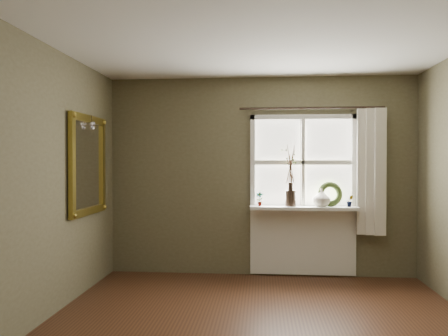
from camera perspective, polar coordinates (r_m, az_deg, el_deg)
ceiling at (r=3.67m, az=4.67°, el=18.40°), size 4.50×4.50×0.00m
wall_back at (r=5.81m, az=4.77°, el=-1.05°), size 4.00×0.10×2.60m
wall_left at (r=4.07m, az=-25.60°, el=-1.94°), size 0.10×4.50×2.60m
wall_front at (r=1.22m, az=4.06°, el=-8.19°), size 4.00×0.10×2.60m
window_frame at (r=5.76m, az=10.25°, el=0.71°), size 1.36×0.06×1.24m
window_sill at (r=5.68m, az=10.34°, el=-5.15°), size 1.36×0.26×0.04m
window_apron at (r=5.85m, az=10.22°, el=-9.33°), size 1.36×0.04×0.88m
dark_jug at (r=5.65m, az=8.68°, el=-3.93°), size 0.14×0.14×0.21m
cream_vase at (r=5.69m, az=12.62°, el=-3.78°), size 0.29×0.29×0.23m
wreath at (r=5.75m, az=13.70°, el=-3.67°), size 0.35×0.21×0.33m
potted_plant_left at (r=5.64m, az=4.66°, el=-4.04°), size 0.11×0.08×0.18m
potted_plant_right at (r=5.75m, az=16.12°, el=-4.14°), size 0.09×0.07×0.15m
curtain at (r=5.80m, az=18.63°, el=-0.45°), size 0.36×0.12×1.59m
curtain_rod at (r=5.75m, az=11.32°, el=7.70°), size 1.84×0.03×0.03m
gilt_mirror at (r=5.23m, az=-17.33°, el=0.41°), size 0.10×0.95×1.14m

